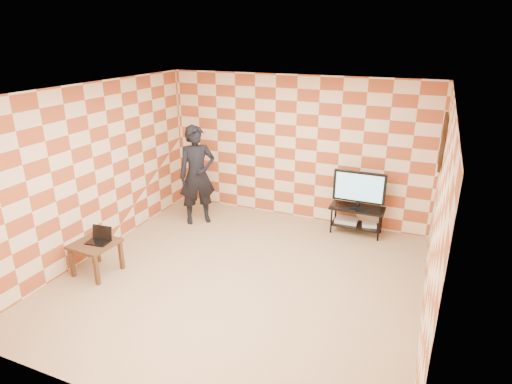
# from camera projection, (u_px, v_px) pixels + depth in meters

# --- Properties ---
(floor) EXTENTS (5.00, 5.00, 0.00)m
(floor) POSITION_uv_depth(u_px,v_px,m) (240.00, 278.00, 6.28)
(floor) COLOR tan
(floor) RESTS_ON ground
(wall_back) EXTENTS (5.00, 0.02, 2.70)m
(wall_back) POSITION_uv_depth(u_px,v_px,m) (295.00, 149.00, 7.97)
(wall_back) COLOR beige
(wall_back) RESTS_ON ground
(wall_front) EXTENTS (5.00, 0.02, 2.70)m
(wall_front) POSITION_uv_depth(u_px,v_px,m) (116.00, 288.00, 3.65)
(wall_front) COLOR beige
(wall_front) RESTS_ON ground
(wall_left) EXTENTS (0.02, 5.00, 2.70)m
(wall_left) POSITION_uv_depth(u_px,v_px,m) (95.00, 171.00, 6.72)
(wall_left) COLOR beige
(wall_left) RESTS_ON ground
(wall_right) EXTENTS (0.02, 5.00, 2.70)m
(wall_right) POSITION_uv_depth(u_px,v_px,m) (436.00, 222.00, 4.90)
(wall_right) COLOR beige
(wall_right) RESTS_ON ground
(ceiling) EXTENTS (5.00, 5.00, 0.02)m
(ceiling) POSITION_uv_depth(u_px,v_px,m) (237.00, 92.00, 5.33)
(ceiling) COLOR white
(ceiling) RESTS_ON wall_back
(wall_art) EXTENTS (0.04, 0.72, 0.72)m
(wall_art) POSITION_uv_depth(u_px,v_px,m) (443.00, 141.00, 6.04)
(wall_art) COLOR black
(wall_art) RESTS_ON wall_right
(tv_stand) EXTENTS (0.94, 0.42, 0.50)m
(tv_stand) POSITION_uv_depth(u_px,v_px,m) (357.00, 214.00, 7.58)
(tv_stand) COLOR black
(tv_stand) RESTS_ON floor
(tv) EXTENTS (0.90, 0.17, 0.65)m
(tv) POSITION_uv_depth(u_px,v_px,m) (359.00, 188.00, 7.40)
(tv) COLOR black
(tv) RESTS_ON tv_stand
(dvd_player) EXTENTS (0.40, 0.29, 0.07)m
(dvd_player) POSITION_uv_depth(u_px,v_px,m) (346.00, 220.00, 7.72)
(dvd_player) COLOR silver
(dvd_player) RESTS_ON tv_stand
(game_console) EXTENTS (0.27, 0.22, 0.06)m
(game_console) POSITION_uv_depth(u_px,v_px,m) (369.00, 225.00, 7.55)
(game_console) COLOR silver
(game_console) RESTS_ON tv_stand
(side_table) EXTENTS (0.63, 0.63, 0.50)m
(side_table) POSITION_uv_depth(u_px,v_px,m) (95.00, 248.00, 6.30)
(side_table) COLOR #3C2519
(side_table) RESTS_ON floor
(laptop) EXTENTS (0.35, 0.29, 0.22)m
(laptop) POSITION_uv_depth(u_px,v_px,m) (100.00, 238.00, 6.29)
(laptop) COLOR black
(laptop) RESTS_ON side_table
(person) EXTENTS (0.80, 0.78, 1.85)m
(person) POSITION_uv_depth(u_px,v_px,m) (197.00, 175.00, 7.86)
(person) COLOR black
(person) RESTS_ON floor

